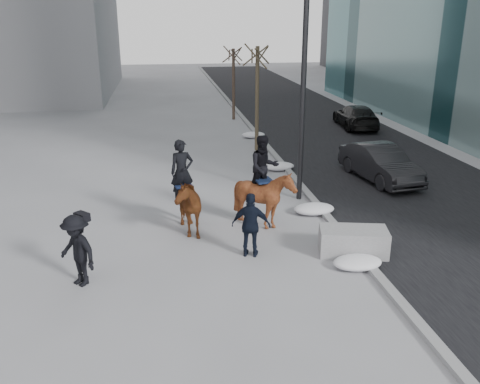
{
  "coord_description": "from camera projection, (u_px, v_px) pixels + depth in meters",
  "views": [
    {
      "loc": [
        -2.0,
        -11.77,
        6.02
      ],
      "look_at": [
        0.0,
        1.2,
        1.5
      ],
      "focal_mm": 38.0,
      "sensor_mm": 36.0,
      "label": 1
    }
  ],
  "objects": [
    {
      "name": "camera_crew",
      "position": [
        77.0,
        250.0,
        11.82
      ],
      "size": [
        1.26,
        1.26,
        1.75
      ],
      "color": "black",
      "rests_on": "ground"
    },
    {
      "name": "car_near",
      "position": [
        380.0,
        163.0,
        19.63
      ],
      "size": [
        2.04,
        4.33,
        1.37
      ],
      "primitive_type": "imported",
      "rotation": [
        0.0,
        0.0,
        0.15
      ],
      "color": "black",
      "rests_on": "ground"
    },
    {
      "name": "snow_piles",
      "position": [
        292.0,
        182.0,
        19.07
      ],
      "size": [
        1.33,
        15.7,
        0.34
      ],
      "color": "silver",
      "rests_on": "ground"
    },
    {
      "name": "car_far",
      "position": [
        356.0,
        116.0,
        29.12
      ],
      "size": [
        2.21,
        4.62,
        1.3
      ],
      "primitive_type": "imported",
      "rotation": [
        0.0,
        0.0,
        3.05
      ],
      "color": "black",
      "rests_on": "ground"
    },
    {
      "name": "lamppost",
      "position": [
        305.0,
        51.0,
        16.21
      ],
      "size": [
        0.25,
        0.8,
        9.09
      ],
      "color": "black",
      "rests_on": "ground"
    },
    {
      "name": "planter",
      "position": [
        353.0,
        241.0,
        13.56
      ],
      "size": [
        1.93,
        1.26,
        0.71
      ],
      "primitive_type": "cube",
      "rotation": [
        0.0,
        0.0,
        -0.22
      ],
      "color": "#939396",
      "rests_on": "ground"
    },
    {
      "name": "road",
      "position": [
        360.0,
        154.0,
        23.6
      ],
      "size": [
        8.0,
        90.0,
        0.01
      ],
      "primitive_type": "cube",
      "color": "black",
      "rests_on": "ground"
    },
    {
      "name": "mounted_left",
      "position": [
        183.0,
        199.0,
        14.8
      ],
      "size": [
        1.37,
        2.27,
        2.73
      ],
      "color": "#533110",
      "rests_on": "ground"
    },
    {
      "name": "feeder",
      "position": [
        251.0,
        225.0,
        13.27
      ],
      "size": [
        1.11,
        1.0,
        1.75
      ],
      "color": "black",
      "rests_on": "ground"
    },
    {
      "name": "mounted_right",
      "position": [
        264.0,
        192.0,
        15.08
      ],
      "size": [
        1.69,
        1.84,
        2.79
      ],
      "color": "#47190E",
      "rests_on": "ground"
    },
    {
      "name": "curb",
      "position": [
        276.0,
        156.0,
        23.01
      ],
      "size": [
        0.25,
        90.0,
        0.12
      ],
      "primitive_type": "cube",
      "color": "gray",
      "rests_on": "ground"
    },
    {
      "name": "tree_far",
      "position": [
        234.0,
        81.0,
        30.93
      ],
      "size": [
        1.2,
        1.2,
        4.74
      ],
      "primitive_type": null,
      "color": "#3A2D22",
      "rests_on": "ground"
    },
    {
      "name": "tree_near",
      "position": [
        257.0,
        94.0,
        23.52
      ],
      "size": [
        1.2,
        1.2,
        5.34
      ],
      "primitive_type": null,
      "color": "#3A3022",
      "rests_on": "ground"
    },
    {
      "name": "ground",
      "position": [
        247.0,
        261.0,
        13.25
      ],
      "size": [
        120.0,
        120.0,
        0.0
      ],
      "primitive_type": "plane",
      "color": "gray",
      "rests_on": "ground"
    }
  ]
}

